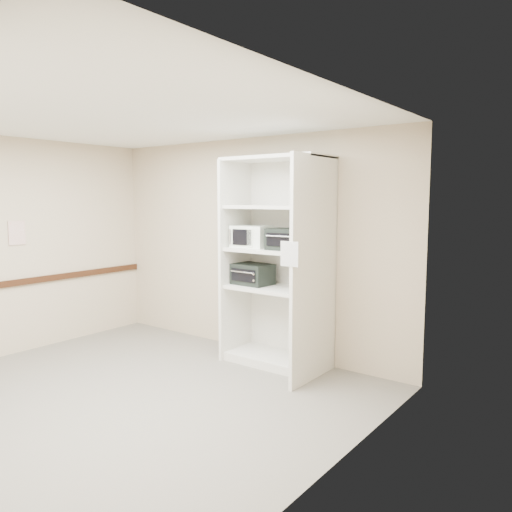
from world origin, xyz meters
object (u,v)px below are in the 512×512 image
Objects in this scene: toaster_oven_lower at (253,274)px; shelving_unit at (280,270)px; toaster_oven_upper at (287,239)px; microwave at (252,236)px.

shelving_unit is at bearing 5.18° from toaster_oven_lower.
toaster_oven_upper is (0.13, -0.04, 0.36)m from shelving_unit.
microwave is 0.96× the size of toaster_oven_lower.
microwave is 0.52m from toaster_oven_upper.
shelving_unit is 5.78× the size of toaster_oven_upper.
shelving_unit is 5.42× the size of toaster_oven_lower.
microwave is (-0.39, -0.02, 0.37)m from shelving_unit.
microwave is at bearing -116.30° from toaster_oven_lower.
toaster_oven_lower is (-0.51, 0.03, -0.45)m from toaster_oven_upper.
shelving_unit is 0.54m from microwave.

